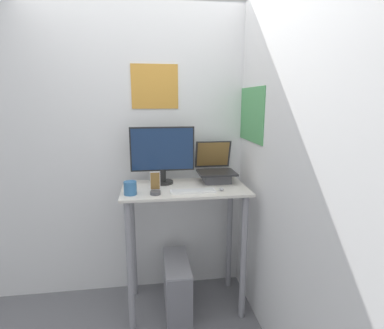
# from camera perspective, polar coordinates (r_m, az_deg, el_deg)

# --- Properties ---
(ground_plane) EXTENTS (12.00, 12.00, 0.00)m
(ground_plane) POSITION_cam_1_polar(r_m,az_deg,el_deg) (2.64, -0.51, -28.45)
(ground_plane) COLOR slate
(wall_back) EXTENTS (6.00, 0.06, 2.60)m
(wall_back) POSITION_cam_1_polar(r_m,az_deg,el_deg) (2.65, -2.33, 3.06)
(wall_back) COLOR silver
(wall_back) RESTS_ON ground_plane
(wall_side_right) EXTENTS (0.06, 6.00, 2.60)m
(wall_side_right) POSITION_cam_1_polar(r_m,az_deg,el_deg) (2.20, 14.40, 0.78)
(wall_side_right) COLOR silver
(wall_side_right) RESTS_ON ground_plane
(desk) EXTENTS (0.98, 0.53, 1.05)m
(desk) POSITION_cam_1_polar(r_m,az_deg,el_deg) (2.46, -1.38, -10.27)
(desk) COLOR beige
(desk) RESTS_ON ground_plane
(laptop) EXTENTS (0.31, 0.32, 0.33)m
(laptop) POSITION_cam_1_polar(r_m,az_deg,el_deg) (2.52, 4.56, -1.41)
(laptop) COLOR #4C4C51
(laptop) RESTS_ON desk
(monitor) EXTENTS (0.52, 0.16, 0.46)m
(monitor) POSITION_cam_1_polar(r_m,az_deg,el_deg) (2.43, -5.63, 1.96)
(monitor) COLOR black
(monitor) RESTS_ON desk
(keyboard) EXTENTS (0.34, 0.09, 0.02)m
(keyboard) POSITION_cam_1_polar(r_m,az_deg,el_deg) (2.24, 0.19, -5.08)
(keyboard) COLOR white
(keyboard) RESTS_ON desk
(mouse) EXTENTS (0.03, 0.05, 0.02)m
(mouse) POSITION_cam_1_polar(r_m,az_deg,el_deg) (2.28, 5.65, -4.68)
(mouse) COLOR #99999E
(mouse) RESTS_ON desk
(cell_phone) EXTENTS (0.08, 0.08, 0.17)m
(cell_phone) POSITION_cam_1_polar(r_m,az_deg,el_deg) (2.19, -7.00, -4.49)
(cell_phone) COLOR #4C4C51
(cell_phone) RESTS_ON desk
(computer_tower) EXTENTS (0.20, 0.51, 0.45)m
(computer_tower) POSITION_cam_1_polar(r_m,az_deg,el_deg) (2.66, -2.88, -22.08)
(computer_tower) COLOR gray
(computer_tower) RESTS_ON ground_plane
(mug) EXTENTS (0.09, 0.09, 0.10)m
(mug) POSITION_cam_1_polar(r_m,az_deg,el_deg) (2.21, -11.69, -4.41)
(mug) COLOR #336699
(mug) RESTS_ON desk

